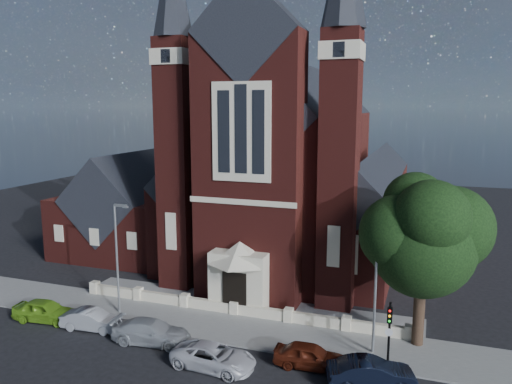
# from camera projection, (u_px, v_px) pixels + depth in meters

# --- Properties ---
(ground) EXTENTS (120.00, 120.00, 0.00)m
(ground) POSITION_uv_depth(u_px,v_px,m) (271.00, 277.00, 43.71)
(ground) COLOR black
(ground) RESTS_ON ground
(pavement_strip) EXTENTS (60.00, 5.00, 0.12)m
(pavement_strip) POSITION_uv_depth(u_px,v_px,m) (224.00, 326.00, 33.96)
(pavement_strip) COLOR slate
(pavement_strip) RESTS_ON ground
(forecourt_paving) EXTENTS (26.00, 3.00, 0.14)m
(forecourt_paving) POSITION_uv_depth(u_px,v_px,m) (245.00, 305.00, 37.67)
(forecourt_paving) COLOR slate
(forecourt_paving) RESTS_ON ground
(forecourt_wall) EXTENTS (24.00, 0.40, 0.90)m
(forecourt_wall) POSITION_uv_depth(u_px,v_px,m) (235.00, 315.00, 35.81)
(forecourt_wall) COLOR beige
(forecourt_wall) RESTS_ON ground
(church) EXTENTS (20.01, 34.90, 29.20)m
(church) POSITION_uv_depth(u_px,v_px,m) (296.00, 173.00, 49.70)
(church) COLOR #511A15
(church) RESTS_ON ground
(parish_hall) EXTENTS (12.00, 12.20, 10.24)m
(parish_hall) POSITION_uv_depth(u_px,v_px,m) (131.00, 213.00, 51.07)
(parish_hall) COLOR #511A15
(parish_hall) RESTS_ON ground
(street_tree) EXTENTS (6.40, 6.60, 10.70)m
(street_tree) POSITION_uv_depth(u_px,v_px,m) (425.00, 239.00, 29.76)
(street_tree) COLOR black
(street_tree) RESTS_ON ground
(street_lamp_left) EXTENTS (1.16, 0.22, 8.09)m
(street_lamp_left) POSITION_uv_depth(u_px,v_px,m) (118.00, 252.00, 35.31)
(street_lamp_left) COLOR gray
(street_lamp_left) RESTS_ON ground
(street_lamp_right) EXTENTS (1.16, 0.22, 8.09)m
(street_lamp_right) POSITION_uv_depth(u_px,v_px,m) (377.00, 281.00, 29.40)
(street_lamp_right) COLOR gray
(street_lamp_right) RESTS_ON ground
(traffic_signal) EXTENTS (0.28, 0.42, 4.00)m
(traffic_signal) POSITION_uv_depth(u_px,v_px,m) (389.00, 327.00, 27.98)
(traffic_signal) COLOR black
(traffic_signal) RESTS_ON ground
(car_lime_van) EXTENTS (4.65, 2.32, 1.52)m
(car_lime_van) POSITION_uv_depth(u_px,v_px,m) (45.00, 311.00, 34.70)
(car_lime_van) COLOR #6DAA22
(car_lime_van) RESTS_ON ground
(car_silver_a) EXTENTS (4.31, 1.86, 1.38)m
(car_silver_a) POSITION_uv_depth(u_px,v_px,m) (92.00, 320.00, 33.36)
(car_silver_a) COLOR #929699
(car_silver_a) RESTS_ON ground
(car_silver_b) EXTENTS (5.28, 2.58, 1.48)m
(car_silver_b) POSITION_uv_depth(u_px,v_px,m) (151.00, 332.00, 31.47)
(car_silver_b) COLOR #9FA3A7
(car_silver_b) RESTS_ON ground
(car_white_suv) EXTENTS (5.09, 2.61, 1.37)m
(car_white_suv) POSITION_uv_depth(u_px,v_px,m) (214.00, 357.00, 28.45)
(car_white_suv) COLOR silver
(car_white_suv) RESTS_ON ground
(car_dark_red) EXTENTS (4.23, 1.85, 1.42)m
(car_dark_red) POSITION_uv_depth(u_px,v_px,m) (310.00, 356.00, 28.51)
(car_dark_red) COLOR #521B0E
(car_dark_red) RESTS_ON ground
(car_navy) EXTENTS (4.96, 3.02, 1.54)m
(car_navy) POSITION_uv_depth(u_px,v_px,m) (371.00, 373.00, 26.51)
(car_navy) COLOR black
(car_navy) RESTS_ON ground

